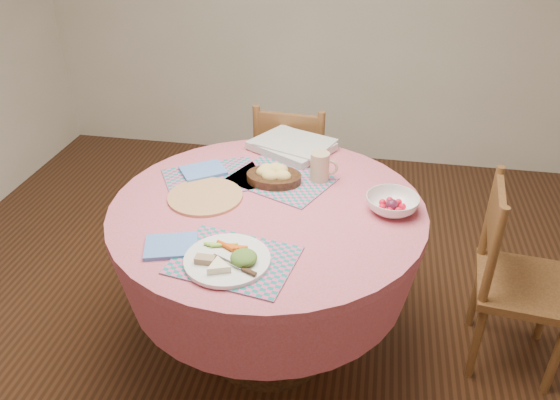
% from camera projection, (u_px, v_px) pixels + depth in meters
% --- Properties ---
extents(ground, '(4.00, 4.00, 0.00)m').
position_uv_depth(ground, '(269.00, 343.00, 2.52)').
color(ground, '#331C0F').
rests_on(ground, ground).
extents(dining_table, '(1.24, 1.24, 0.75)m').
position_uv_depth(dining_table, '(268.00, 246.00, 2.24)').
color(dining_table, '#C35B77').
rests_on(dining_table, ground).
extents(chair_right, '(0.42, 0.43, 0.85)m').
position_uv_depth(chair_right, '(514.00, 276.00, 2.24)').
color(chair_right, brown).
rests_on(chair_right, ground).
extents(chair_back, '(0.43, 0.41, 0.87)m').
position_uv_depth(chair_back, '(293.00, 172.00, 2.99)').
color(chair_back, brown).
rests_on(chair_back, ground).
extents(placemat_front, '(0.45, 0.36, 0.01)m').
position_uv_depth(placemat_front, '(234.00, 260.00, 1.83)').
color(placemat_front, '#157870').
rests_on(placemat_front, dining_table).
extents(placemat_left, '(0.50, 0.46, 0.01)m').
position_uv_depth(placemat_left, '(214.00, 178.00, 2.32)').
color(placemat_left, '#157870').
rests_on(placemat_left, dining_table).
extents(placemat_back, '(0.49, 0.44, 0.01)m').
position_uv_depth(placemat_back, '(281.00, 180.00, 2.30)').
color(placemat_back, '#157870').
rests_on(placemat_back, dining_table).
extents(wicker_trivet, '(0.30, 0.30, 0.01)m').
position_uv_depth(wicker_trivet, '(205.00, 197.00, 2.18)').
color(wicker_trivet, '#AD7F4B').
rests_on(wicker_trivet, dining_table).
extents(napkin_near, '(0.21, 0.19, 0.01)m').
position_uv_depth(napkin_near, '(171.00, 246.00, 1.89)').
color(napkin_near, '#517ED0').
rests_on(napkin_near, dining_table).
extents(napkin_far, '(0.23, 0.22, 0.01)m').
position_uv_depth(napkin_far, '(203.00, 171.00, 2.35)').
color(napkin_far, '#517ED0').
rests_on(napkin_far, placemat_left).
extents(dinner_plate, '(0.29, 0.29, 0.05)m').
position_uv_depth(dinner_plate, '(229.00, 259.00, 1.81)').
color(dinner_plate, white).
rests_on(dinner_plate, placemat_front).
extents(bread_bowl, '(0.23, 0.23, 0.08)m').
position_uv_depth(bread_bowl, '(274.00, 174.00, 2.27)').
color(bread_bowl, black).
rests_on(bread_bowl, placemat_back).
extents(latte_mug, '(0.12, 0.08, 0.12)m').
position_uv_depth(latte_mug, '(320.00, 167.00, 2.27)').
color(latte_mug, tan).
rests_on(latte_mug, placemat_back).
extents(fruit_bowl, '(0.27, 0.27, 0.06)m').
position_uv_depth(fruit_bowl, '(392.00, 204.00, 2.08)').
color(fruit_bowl, white).
rests_on(fruit_bowl, dining_table).
extents(newspaper_stack, '(0.43, 0.40, 0.04)m').
position_uv_depth(newspaper_stack, '(292.00, 145.00, 2.54)').
color(newspaper_stack, silver).
rests_on(newspaper_stack, dining_table).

